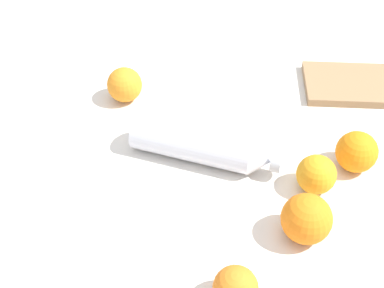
{
  "coord_description": "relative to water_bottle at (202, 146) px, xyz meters",
  "views": [
    {
      "loc": [
        -0.17,
        0.69,
        0.72
      ],
      "look_at": [
        -0.04,
        -0.04,
        0.03
      ],
      "focal_mm": 50.3,
      "sensor_mm": 36.0,
      "label": 1
    }
  ],
  "objects": [
    {
      "name": "ground_plane",
      "position": [
        0.06,
        0.03,
        -0.03
      ],
      "size": [
        2.4,
        2.4,
        0.0
      ],
      "primitive_type": "plane",
      "color": "silver"
    },
    {
      "name": "orange_2",
      "position": [
        -0.1,
        0.29,
        0.0
      ],
      "size": [
        0.07,
        0.07,
        0.07
      ],
      "primitive_type": "sphere",
      "color": "orange",
      "rests_on": "ground_plane"
    },
    {
      "name": "water_bottle",
      "position": [
        0.0,
        0.0,
        0.0
      ],
      "size": [
        0.29,
        0.11,
        0.07
      ],
      "rotation": [
        0.0,
        0.0,
        2.99
      ],
      "color": "silver",
      "rests_on": "ground_plane"
    },
    {
      "name": "cutting_board",
      "position": [
        -0.31,
        -0.28,
        -0.02
      ],
      "size": [
        0.27,
        0.17,
        0.02
      ],
      "primitive_type": "cube",
      "rotation": [
        0.0,
        0.0,
        0.11
      ],
      "color": "#99724C",
      "rests_on": "ground_plane"
    },
    {
      "name": "orange_1",
      "position": [
        -0.21,
        0.04,
        0.0
      ],
      "size": [
        0.07,
        0.07,
        0.07
      ],
      "primitive_type": "sphere",
      "color": "orange",
      "rests_on": "ground_plane"
    },
    {
      "name": "orange_0",
      "position": [
        -0.19,
        0.15,
        0.01
      ],
      "size": [
        0.08,
        0.08,
        0.08
      ],
      "primitive_type": "sphere",
      "color": "orange",
      "rests_on": "ground_plane"
    },
    {
      "name": "orange_4",
      "position": [
        0.19,
        -0.16,
        0.0
      ],
      "size": [
        0.07,
        0.07,
        0.07
      ],
      "primitive_type": "sphere",
      "color": "orange",
      "rests_on": "ground_plane"
    },
    {
      "name": "orange_3",
      "position": [
        -0.28,
        -0.03,
        0.01
      ],
      "size": [
        0.08,
        0.08,
        0.08
      ],
      "primitive_type": "sphere",
      "color": "orange",
      "rests_on": "ground_plane"
    }
  ]
}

